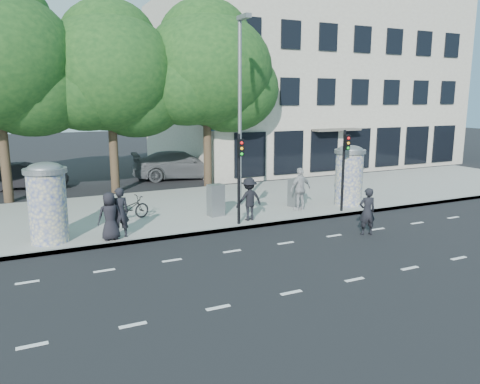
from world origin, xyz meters
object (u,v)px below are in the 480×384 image
ped_a (110,216)px  man_road (367,211)px  street_lamp (240,99)px  car_right (180,165)px  cabinet_left (216,200)px  ped_d (249,199)px  ad_column_left (47,201)px  cabinet_right (295,192)px  ped_e (300,189)px  bicycle (128,209)px  traffic_pole_near (239,170)px  traffic_pole_far (344,162)px  ad_column_right (349,174)px  ped_b (120,213)px  car_mid (26,176)px

ped_a → man_road: 8.94m
street_lamp → car_right: size_ratio=1.39×
man_road → cabinet_left: size_ratio=1.33×
ped_d → car_right: bearing=-98.5°
ad_column_left → cabinet_right: (10.11, 0.96, -0.78)m
ped_e → bicycle: 7.10m
traffic_pole_near → street_lamp: size_ratio=0.42×
cabinet_left → car_right: (1.84, 10.01, 0.04)m
ad_column_left → bicycle: ad_column_left is taller
traffic_pole_far → ped_e: bearing=147.4°
car_right → ped_a: bearing=159.9°
ped_e → car_right: bearing=-89.0°
ped_e → ped_d: bearing=3.4°
ad_column_left → street_lamp: (8.00, 2.13, 3.26)m
ad_column_right → ped_e: ad_column_right is taller
ad_column_right → ped_d: 5.25m
ped_b → car_right: (5.92, 11.36, -0.18)m
ad_column_left → man_road: size_ratio=1.55×
ad_column_left → traffic_pole_far: traffic_pole_far is taller
ped_e → man_road: bearing=88.2°
ad_column_left → ad_column_right: 12.40m
ped_b → ped_d: ped_b is taller
ad_column_left → ad_column_right: (12.40, 0.20, 0.00)m
ad_column_left → man_road: 10.92m
ped_b → bicycle: ped_b is taller
traffic_pole_far → cabinet_right: bearing=127.7°
ped_a → ped_b: 0.40m
car_right → traffic_pole_near: bearing=-179.0°
traffic_pole_far → street_lamp: street_lamp is taller
traffic_pole_far → ped_d: (-4.20, 0.39, -1.25)m
ad_column_left → ped_e: (9.90, 0.25, -0.48)m
street_lamp → bicycle: bearing=-174.7°
street_lamp → man_road: (2.34, -5.60, -3.94)m
man_road → ad_column_right: bearing=-106.3°
bicycle → car_right: (5.18, 9.21, 0.22)m
ped_e → ped_a: bearing=-2.1°
traffic_pole_near → cabinet_left: traffic_pole_near is taller
traffic_pole_far → bicycle: 8.92m
traffic_pole_far → man_road: traffic_pole_far is taller
traffic_pole_far → ped_a: size_ratio=2.08×
ped_e → traffic_pole_near: bearing=7.7°
man_road → bicycle: bearing=-21.7°
ad_column_left → car_mid: bearing=92.3°
ped_a → cabinet_left: bearing=-165.3°
traffic_pole_near → cabinet_left: size_ratio=2.65×
ad_column_left → ped_d: 7.23m
cabinet_right → car_right: bearing=79.5°
ad_column_right → cabinet_left: size_ratio=2.07×
street_lamp → ped_e: (1.90, -1.88, -3.74)m
ped_b → cabinet_right: ped_b is taller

